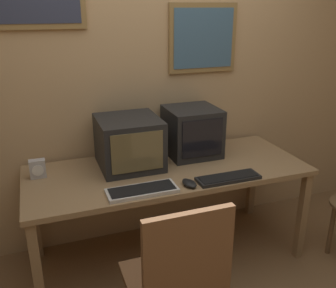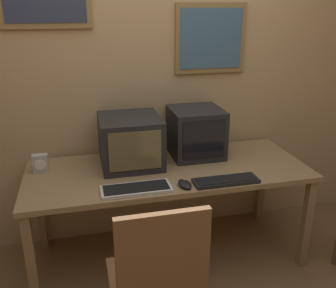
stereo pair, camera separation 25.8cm
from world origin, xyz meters
TOP-DOWN VIEW (x-y plane):
  - wall_back at (-0.00, 1.26)m, footprint 8.00×0.08m
  - desk at (0.00, 0.81)m, footprint 1.97×0.79m
  - monitor_left at (-0.24, 0.95)m, footprint 0.43×0.45m
  - monitor_right at (0.26, 1.00)m, footprint 0.38×0.38m
  - keyboard_main at (-0.27, 0.52)m, footprint 0.44×0.17m
  - keyboard_side at (0.31, 0.50)m, footprint 0.43×0.14m
  - mouse_near_keyboard at (0.02, 0.51)m, footprint 0.06×0.11m
  - mouse_far_corner at (0.04, 0.50)m, footprint 0.07×0.12m
  - desk_clock at (-0.87, 0.96)m, footprint 0.10×0.06m

SIDE VIEW (x-z plane):
  - desk at x=0.00m, z-range 0.30..1.04m
  - keyboard_main at x=-0.27m, z-range 0.74..0.76m
  - keyboard_side at x=0.31m, z-range 0.74..0.76m
  - mouse_far_corner at x=0.04m, z-range 0.74..0.77m
  - mouse_near_keyboard at x=0.02m, z-range 0.74..0.78m
  - desk_clock at x=-0.87m, z-range 0.74..0.86m
  - monitor_left at x=-0.24m, z-range 0.74..1.09m
  - monitor_right at x=0.26m, z-range 0.74..1.10m
  - wall_back at x=0.00m, z-range 0.01..2.61m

